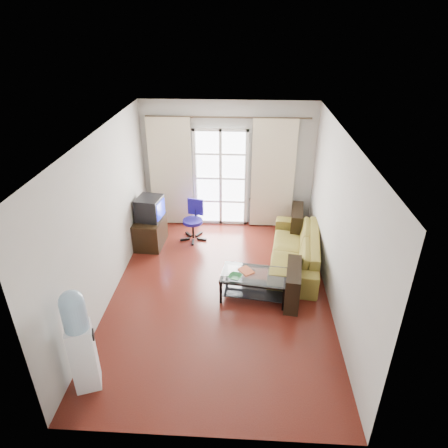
{
  "coord_description": "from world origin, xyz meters",
  "views": [
    {
      "loc": [
        0.38,
        -5.4,
        4.21
      ],
      "look_at": [
        0.05,
        0.35,
        1.14
      ],
      "focal_mm": 32.0,
      "sensor_mm": 36.0,
      "label": 1
    }
  ],
  "objects_px": {
    "sofa": "(295,249)",
    "task_chair": "(194,228)",
    "coffee_table": "(254,282)",
    "tv_stand": "(150,232)",
    "crt_tv": "(149,208)",
    "water_cooler": "(80,339)"
  },
  "relations": [
    {
      "from": "task_chair",
      "to": "coffee_table",
      "type": "bearing_deg",
      "value": -42.67
    },
    {
      "from": "sofa",
      "to": "task_chair",
      "type": "bearing_deg",
      "value": -105.47
    },
    {
      "from": "coffee_table",
      "to": "tv_stand",
      "type": "xyz_separation_m",
      "value": [
        -2.08,
        1.57,
        0.0
      ]
    },
    {
      "from": "task_chair",
      "to": "water_cooler",
      "type": "xyz_separation_m",
      "value": [
        -0.87,
        -3.78,
        0.52
      ]
    },
    {
      "from": "task_chair",
      "to": "water_cooler",
      "type": "bearing_deg",
      "value": -89.28
    },
    {
      "from": "crt_tv",
      "to": "task_chair",
      "type": "distance_m",
      "value": 1.03
    },
    {
      "from": "sofa",
      "to": "coffee_table",
      "type": "xyz_separation_m",
      "value": [
        -0.77,
        -1.01,
        -0.04
      ]
    },
    {
      "from": "water_cooler",
      "to": "coffee_table",
      "type": "bearing_deg",
      "value": 22.47
    },
    {
      "from": "sofa",
      "to": "tv_stand",
      "type": "bearing_deg",
      "value": -93.63
    },
    {
      "from": "coffee_table",
      "to": "task_chair",
      "type": "bearing_deg",
      "value": 123.63
    },
    {
      "from": "sofa",
      "to": "crt_tv",
      "type": "distance_m",
      "value": 2.94
    },
    {
      "from": "crt_tv",
      "to": "water_cooler",
      "type": "height_order",
      "value": "water_cooler"
    },
    {
      "from": "coffee_table",
      "to": "tv_stand",
      "type": "relative_size",
      "value": 1.47
    },
    {
      "from": "sofa",
      "to": "tv_stand",
      "type": "relative_size",
      "value": 2.91
    },
    {
      "from": "crt_tv",
      "to": "sofa",
      "type": "bearing_deg",
      "value": -2.49
    },
    {
      "from": "coffee_table",
      "to": "task_chair",
      "type": "height_order",
      "value": "task_chair"
    },
    {
      "from": "tv_stand",
      "to": "coffee_table",
      "type": "bearing_deg",
      "value": -33.7
    },
    {
      "from": "coffee_table",
      "to": "crt_tv",
      "type": "distance_m",
      "value": 2.68
    },
    {
      "from": "tv_stand",
      "to": "crt_tv",
      "type": "relative_size",
      "value": 1.38
    },
    {
      "from": "water_cooler",
      "to": "task_chair",
      "type": "bearing_deg",
      "value": 57.12
    },
    {
      "from": "sofa",
      "to": "tv_stand",
      "type": "distance_m",
      "value": 2.9
    },
    {
      "from": "sofa",
      "to": "water_cooler",
      "type": "relative_size",
      "value": 1.54
    }
  ]
}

